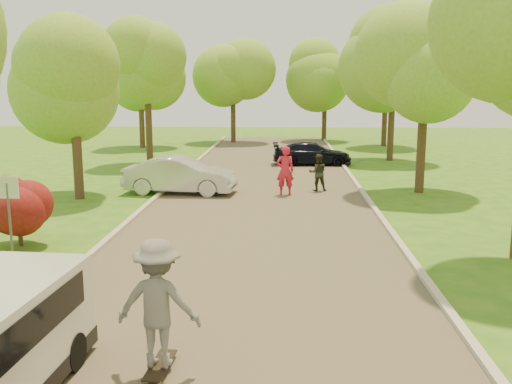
% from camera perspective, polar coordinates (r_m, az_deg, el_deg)
% --- Properties ---
extents(ground, '(100.00, 100.00, 0.00)m').
position_cam_1_polar(ground, '(10.21, -2.39, -14.45)').
color(ground, '#2D6217').
rests_on(ground, ground).
extents(road, '(8.00, 60.00, 0.01)m').
position_cam_1_polar(road, '(17.76, -0.05, -3.42)').
color(road, '#4C4438').
rests_on(road, ground).
extents(curb_left, '(0.18, 60.00, 0.12)m').
position_cam_1_polar(curb_left, '(18.40, -12.77, -3.01)').
color(curb_left, '#B2AD9E').
rests_on(curb_left, ground).
extents(curb_right, '(0.18, 60.00, 0.12)m').
position_cam_1_polar(curb_right, '(18.01, 12.95, -3.32)').
color(curb_right, '#B2AD9E').
rests_on(curb_right, ground).
extents(street_sign, '(0.55, 0.06, 2.17)m').
position_cam_1_polar(street_sign, '(15.05, -23.53, -0.82)').
color(street_sign, '#59595E').
rests_on(street_sign, ground).
extents(red_shrub, '(1.70, 1.70, 1.95)m').
position_cam_1_polar(red_shrub, '(16.67, -22.70, -1.34)').
color(red_shrub, '#382619').
rests_on(red_shrub, ground).
extents(tree_l_midb, '(4.30, 4.20, 6.62)m').
position_cam_1_polar(tree_l_midb, '(22.55, -17.40, 10.85)').
color(tree_l_midb, '#382619').
rests_on(tree_l_midb, ground).
extents(tree_l_far, '(4.92, 4.80, 7.79)m').
position_cam_1_polar(tree_l_far, '(32.05, -10.50, 12.55)').
color(tree_l_far, '#382619').
rests_on(tree_l_far, ground).
extents(tree_r_midb, '(4.51, 4.40, 7.01)m').
position_cam_1_polar(tree_r_midb, '(23.90, 17.05, 11.54)').
color(tree_r_midb, '#382619').
rests_on(tree_r_midb, ground).
extents(tree_r_far, '(5.33, 5.20, 8.34)m').
position_cam_1_polar(tree_r_far, '(33.84, 14.03, 12.92)').
color(tree_r_far, '#382619').
rests_on(tree_r_far, ground).
extents(tree_bg_a, '(5.12, 5.00, 7.72)m').
position_cam_1_polar(tree_bg_a, '(40.38, -11.23, 11.89)').
color(tree_bg_a, '#382619').
rests_on(tree_bg_a, ground).
extents(tree_bg_b, '(5.12, 5.00, 7.95)m').
position_cam_1_polar(tree_bg_b, '(41.87, 13.25, 12.07)').
color(tree_bg_b, '#382619').
rests_on(tree_bg_b, ground).
extents(tree_bg_c, '(4.92, 4.80, 7.33)m').
position_cam_1_polar(tree_bg_c, '(43.36, -2.04, 11.60)').
color(tree_bg_c, '#382619').
rests_on(tree_bg_c, ground).
extents(tree_bg_d, '(5.12, 5.00, 7.72)m').
position_cam_1_polar(tree_bg_d, '(45.34, 7.23, 11.85)').
color(tree_bg_d, '#382619').
rests_on(tree_bg_d, ground).
extents(silver_sedan, '(4.61, 1.98, 1.48)m').
position_cam_1_polar(silver_sedan, '(23.14, -7.58, 1.66)').
color(silver_sedan, silver).
rests_on(silver_sedan, ground).
extents(dark_sedan, '(4.37, 1.97, 1.24)m').
position_cam_1_polar(dark_sedan, '(31.38, 5.62, 3.85)').
color(dark_sedan, black).
rests_on(dark_sedan, ground).
extents(longboard, '(0.35, 1.03, 0.12)m').
position_cam_1_polar(longboard, '(9.22, -9.57, -16.73)').
color(longboard, black).
rests_on(longboard, ground).
extents(skateboarder, '(1.32, 0.82, 1.98)m').
position_cam_1_polar(skateboarder, '(8.81, -9.78, -10.89)').
color(skateboarder, slate).
rests_on(skateboarder, longboard).
extents(person_striped, '(0.78, 0.57, 1.96)m').
position_cam_1_polar(person_striped, '(22.59, 2.92, 2.14)').
color(person_striped, red).
rests_on(person_striped, ground).
extents(person_olive, '(0.80, 0.66, 1.55)m').
position_cam_1_polar(person_olive, '(23.58, 6.20, 1.94)').
color(person_olive, '#282D1B').
rests_on(person_olive, ground).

